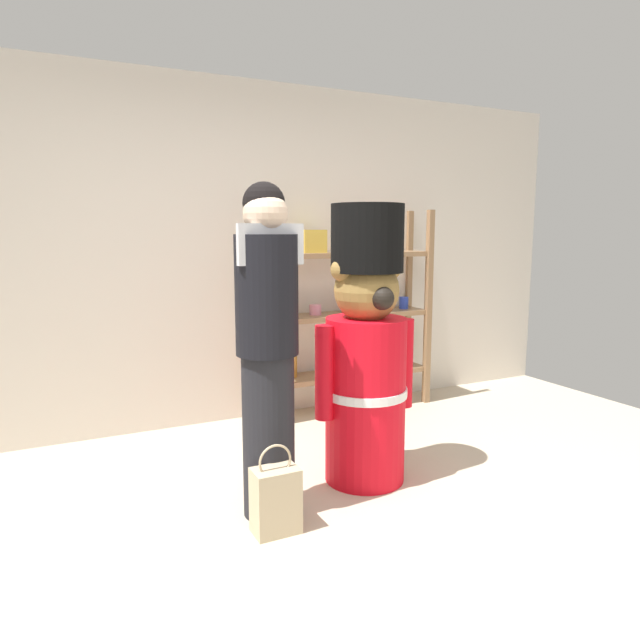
{
  "coord_description": "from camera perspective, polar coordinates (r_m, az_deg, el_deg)",
  "views": [
    {
      "loc": [
        -1.27,
        -2.1,
        1.47
      ],
      "look_at": [
        0.08,
        0.64,
        1.0
      ],
      "focal_mm": 32.16,
      "sensor_mm": 36.0,
      "label": 1
    }
  ],
  "objects": [
    {
      "name": "ground_plane",
      "position": [
        2.86,
        4.5,
        -22.23
      ],
      "size": [
        6.4,
        6.4,
        0.0
      ],
      "primitive_type": "plane",
      "color": "beige"
    },
    {
      "name": "teddy_bear_guard",
      "position": [
        3.35,
        4.59,
        -3.27
      ],
      "size": [
        0.65,
        0.49,
        1.63
      ],
      "color": "red",
      "rests_on": "ground_plane"
    },
    {
      "name": "merchandise_shelf",
      "position": [
        4.7,
        2.6,
        1.1
      ],
      "size": [
        1.47,
        0.35,
        1.65
      ],
      "color": "#93704C",
      "rests_on": "ground_plane"
    },
    {
      "name": "person_shopper",
      "position": [
        2.91,
        -5.27,
        -2.38
      ],
      "size": [
        0.33,
        0.32,
        1.71
      ],
      "color": "black",
      "rests_on": "ground_plane"
    },
    {
      "name": "shopping_bag",
      "position": [
        2.95,
        -4.44,
        -17.37
      ],
      "size": [
        0.23,
        0.15,
        0.45
      ],
      "color": "#C1AD89",
      "rests_on": "ground_plane"
    },
    {
      "name": "back_wall",
      "position": [
        4.49,
        -9.9,
        6.45
      ],
      "size": [
        6.4,
        0.12,
        2.6
      ],
      "primitive_type": "cube",
      "color": "silver",
      "rests_on": "ground_plane"
    }
  ]
}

